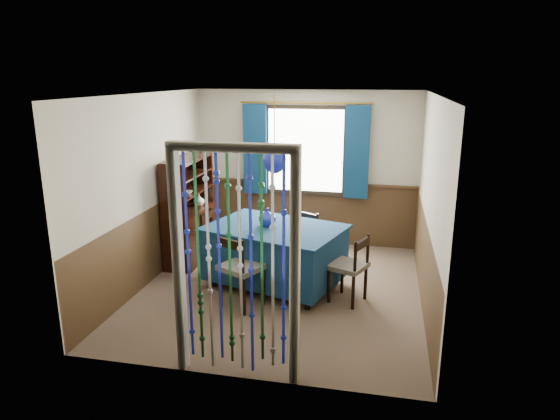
% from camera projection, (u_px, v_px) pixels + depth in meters
% --- Properties ---
extents(floor, '(4.00, 4.00, 0.00)m').
position_uv_depth(floor, '(280.00, 290.00, 6.54)').
color(floor, brown).
rests_on(floor, ground).
extents(ceiling, '(4.00, 4.00, 0.00)m').
position_uv_depth(ceiling, '(280.00, 94.00, 5.88)').
color(ceiling, silver).
rests_on(ceiling, ground).
extents(wall_back, '(3.60, 0.00, 3.60)m').
position_uv_depth(wall_back, '(306.00, 168.00, 8.10)').
color(wall_back, '#B7AE96').
rests_on(wall_back, ground).
extents(wall_front, '(3.60, 0.00, 3.60)m').
position_uv_depth(wall_front, '(233.00, 251.00, 4.32)').
color(wall_front, '#B7AE96').
rests_on(wall_front, ground).
extents(wall_left, '(0.00, 4.00, 4.00)m').
position_uv_depth(wall_left, '(147.00, 190.00, 6.57)').
color(wall_left, '#B7AE96').
rests_on(wall_left, ground).
extents(wall_right, '(0.00, 4.00, 4.00)m').
position_uv_depth(wall_right, '(430.00, 205.00, 5.85)').
color(wall_right, '#B7AE96').
rests_on(wall_right, ground).
extents(wainscot_back, '(3.60, 0.00, 3.60)m').
position_uv_depth(wainscot_back, '(305.00, 213.00, 8.28)').
color(wainscot_back, '#412D19').
rests_on(wainscot_back, ground).
extents(wainscot_front, '(3.60, 0.00, 3.60)m').
position_uv_depth(wainscot_front, '(235.00, 328.00, 4.53)').
color(wainscot_front, '#412D19').
rests_on(wainscot_front, ground).
extents(wainscot_left, '(0.00, 4.00, 4.00)m').
position_uv_depth(wainscot_left, '(152.00, 244.00, 6.76)').
color(wainscot_left, '#412D19').
rests_on(wainscot_left, ground).
extents(wainscot_right, '(0.00, 4.00, 4.00)m').
position_uv_depth(wainscot_right, '(424.00, 264.00, 6.05)').
color(wainscot_right, '#412D19').
rests_on(wainscot_right, ground).
extents(window, '(1.32, 0.12, 1.42)m').
position_uv_depth(window, '(306.00, 151.00, 7.97)').
color(window, black).
rests_on(window, wall_back).
extents(doorway, '(1.16, 0.12, 2.18)m').
position_uv_depth(doorway, '(235.00, 270.00, 4.43)').
color(doorway, silver).
rests_on(doorway, ground).
extents(dining_table, '(1.96, 1.62, 0.82)m').
position_uv_depth(dining_table, '(275.00, 252.00, 6.56)').
color(dining_table, '#0F2D4E').
rests_on(dining_table, floor).
extents(chair_near, '(0.60, 0.59, 0.93)m').
position_uv_depth(chair_near, '(240.00, 268.00, 5.95)').
color(chair_near, black).
rests_on(chair_near, floor).
extents(chair_far, '(0.55, 0.54, 0.82)m').
position_uv_depth(chair_far, '(302.00, 239.00, 7.18)').
color(chair_far, black).
rests_on(chair_far, floor).
extents(chair_left, '(0.44, 0.46, 0.89)m').
position_uv_depth(chair_left, '(217.00, 240.00, 7.01)').
color(chair_left, black).
rests_on(chair_left, floor).
extents(chair_right, '(0.54, 0.55, 0.86)m').
position_uv_depth(chair_right, '(350.00, 267.00, 6.09)').
color(chair_right, black).
rests_on(chair_right, floor).
extents(sideboard, '(0.42, 1.19, 1.56)m').
position_uv_depth(sideboard, '(190.00, 224.00, 7.49)').
color(sideboard, black).
rests_on(sideboard, floor).
extents(pendant_lamp, '(0.30, 0.30, 0.98)m').
position_uv_depth(pendant_lamp, '(275.00, 159.00, 6.23)').
color(pendant_lamp, olive).
rests_on(pendant_lamp, ceiling).
extents(vase_table, '(0.22, 0.22, 0.22)m').
position_uv_depth(vase_table, '(267.00, 218.00, 6.49)').
color(vase_table, navy).
rests_on(vase_table, dining_table).
extents(bowl_shelf, '(0.23, 0.23, 0.05)m').
position_uv_depth(bowl_shelf, '(186.00, 192.00, 7.16)').
color(bowl_shelf, beige).
rests_on(bowl_shelf, sideboard).
extents(vase_sideboard, '(0.24, 0.24, 0.20)m').
position_uv_depth(vase_sideboard, '(199.00, 199.00, 7.65)').
color(vase_sideboard, beige).
rests_on(vase_sideboard, sideboard).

